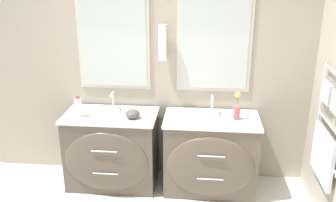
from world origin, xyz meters
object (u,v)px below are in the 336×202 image
Objects in this scene: toiletry_bottle at (78,107)px; flower_vase at (237,108)px; amenity_bowl at (133,114)px; vanity_right at (210,154)px; vanity_left at (112,150)px.

toiletry_bottle is 0.77× the size of flower_vase.
amenity_bowl is at bearing 1.20° from toiletry_bottle.
amenity_bowl is (-0.80, -0.04, 0.44)m from vanity_right.
vanity_left is 1.00× the size of vanity_right.
amenity_bowl is (0.25, -0.04, 0.44)m from vanity_left.
flower_vase is (1.05, 0.08, 0.07)m from amenity_bowl.
toiletry_bottle is at bearing -176.87° from flower_vase.
vanity_right is (1.05, 0.00, 0.00)m from vanity_left.
flower_vase is (1.61, 0.09, 0.01)m from toiletry_bottle.
vanity_right is at bearing 3.07° from amenity_bowl.
toiletry_bottle reaches higher than vanity_left.
vanity_left is at bearing -178.54° from flower_vase.
flower_vase is (0.25, 0.03, 0.52)m from vanity_right.
flower_vase is at bearing 3.13° from toiletry_bottle.
vanity_right is 3.35× the size of flower_vase.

